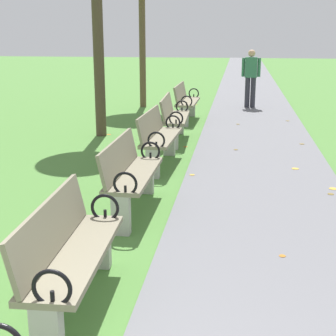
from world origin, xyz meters
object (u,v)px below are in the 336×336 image
at_px(park_bench_4, 159,137).
at_px(pedestrian_walking, 251,75).
at_px(park_bench_3, 130,174).
at_px(park_bench_5, 174,117).
at_px(park_bench_2, 70,252).
at_px(park_bench_6, 186,101).

distance_m(park_bench_4, pedestrian_walking, 6.88).
relative_size(park_bench_3, park_bench_5, 0.99).
bearing_deg(park_bench_4, pedestrian_walking, 76.53).
height_order(park_bench_3, pedestrian_walking, pedestrian_walking).
bearing_deg(pedestrian_walking, park_bench_4, -103.47).
bearing_deg(park_bench_2, park_bench_3, 90.00).
bearing_deg(pedestrian_walking, park_bench_5, -108.65).
xyz_separation_m(park_bench_5, pedestrian_walking, (1.60, 4.74, 0.44)).
xyz_separation_m(park_bench_3, pedestrian_walking, (1.60, 8.89, 0.44)).
distance_m(park_bench_3, park_bench_5, 4.15).
relative_size(park_bench_3, park_bench_4, 0.99).
bearing_deg(park_bench_3, park_bench_4, 90.00).
bearing_deg(park_bench_3, park_bench_5, 90.00).
height_order(park_bench_4, park_bench_5, same).
distance_m(park_bench_3, park_bench_4, 2.21).
height_order(park_bench_4, park_bench_6, same).
height_order(park_bench_3, park_bench_4, same).
height_order(park_bench_2, park_bench_3, same).
relative_size(park_bench_5, pedestrian_walking, 1.00).
bearing_deg(park_bench_6, pedestrian_walking, 56.36).
xyz_separation_m(park_bench_4, pedestrian_walking, (1.60, 6.67, 0.44)).
xyz_separation_m(park_bench_3, park_bench_5, (0.00, 4.15, 0.00)).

